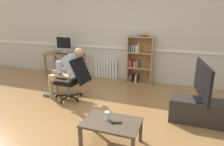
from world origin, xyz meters
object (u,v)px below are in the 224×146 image
(imac_monitor, at_px, (64,43))
(tv_stand, at_px, (198,111))
(keyboard, at_px, (62,54))
(drinking_glass, at_px, (107,116))
(computer_desk, at_px, (65,57))
(tv_screen, at_px, (203,81))
(person_seated, at_px, (67,71))
(radiator, at_px, (106,69))
(bookshelf, at_px, (139,61))
(spare_remote, at_px, (117,123))
(coffee_table, at_px, (112,125))
(office_chair, at_px, (74,78))
(computer_mouse, at_px, (70,54))

(imac_monitor, xyz_separation_m, tv_stand, (3.70, -1.56, -0.81))
(keyboard, height_order, drinking_glass, keyboard)
(computer_desk, distance_m, tv_screen, 3.96)
(keyboard, height_order, person_seated, person_seated)
(imac_monitor, distance_m, person_seated, 1.76)
(radiator, bearing_deg, person_seated, -98.28)
(bookshelf, bearing_deg, tv_screen, -49.82)
(computer_desk, relative_size, person_seated, 0.93)
(bookshelf, height_order, tv_screen, bookshelf)
(drinking_glass, bearing_deg, spare_remote, -18.67)
(coffee_table, distance_m, spare_remote, 0.10)
(bookshelf, bearing_deg, computer_desk, -172.30)
(tv_screen, bearing_deg, tv_stand, 90.00)
(imac_monitor, bearing_deg, person_seated, -56.04)
(person_seated, height_order, spare_remote, person_seated)
(imac_monitor, bearing_deg, coffee_table, -47.50)
(imac_monitor, xyz_separation_m, tv_screen, (3.70, -1.56, -0.25))
(imac_monitor, xyz_separation_m, keyboard, (0.04, -0.22, -0.26))
(imac_monitor, height_order, bookshelf, bookshelf)
(bookshelf, distance_m, coffee_table, 2.95)
(office_chair, height_order, spare_remote, office_chair)
(bookshelf, xyz_separation_m, tv_screen, (1.50, -1.77, 0.14))
(computer_mouse, relative_size, office_chair, 0.10)
(radiator, bearing_deg, imac_monitor, -165.52)
(radiator, bearing_deg, office_chair, -92.66)
(person_seated, xyz_separation_m, drinking_glass, (1.44, -1.24, -0.20))
(bookshelf, height_order, radiator, bookshelf)
(tv_screen, bearing_deg, computer_mouse, 59.07)
(computer_mouse, bearing_deg, imac_monitor, 146.24)
(office_chair, bearing_deg, tv_screen, 90.09)
(keyboard, height_order, tv_screen, tv_screen)
(imac_monitor, height_order, coffee_table, imac_monitor)
(computer_desk, bearing_deg, bookshelf, 7.70)
(computer_mouse, distance_m, spare_remote, 3.41)
(office_chair, height_order, tv_screen, tv_screen)
(radiator, relative_size, office_chair, 0.73)
(computer_mouse, distance_m, bookshelf, 1.96)
(office_chair, xyz_separation_m, tv_screen, (2.57, -0.13, 0.25))
(bookshelf, bearing_deg, office_chair, -123.20)
(radiator, relative_size, coffee_table, 0.85)
(spare_remote, bearing_deg, radiator, 0.50)
(person_seated, xyz_separation_m, tv_stand, (2.74, -0.13, -0.43))
(keyboard, height_order, radiator, keyboard)
(keyboard, height_order, tv_stand, keyboard)
(person_seated, distance_m, drinking_glass, 1.91)
(keyboard, bearing_deg, tv_stand, -20.09)
(radiator, xyz_separation_m, tv_stand, (2.49, -1.87, -0.07))
(computer_mouse, distance_m, coffee_table, 3.35)
(radiator, relative_size, person_seated, 0.59)
(office_chair, xyz_separation_m, tv_stand, (2.57, -0.13, -0.31))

